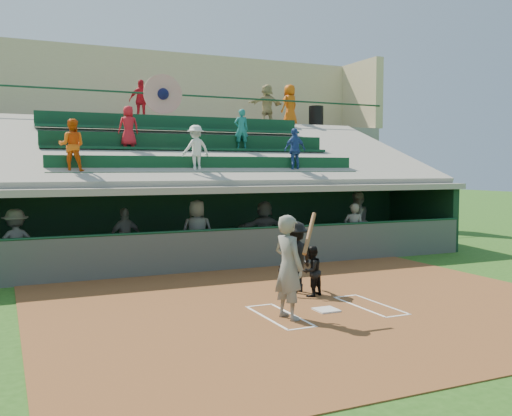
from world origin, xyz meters
name	(u,v)px	position (x,y,z in m)	size (l,w,h in m)	color
ground	(326,312)	(0.00, 0.00, 0.00)	(100.00, 100.00, 0.00)	#224E16
dirt_slab	(313,305)	(0.00, 0.50, 0.01)	(11.00, 9.00, 0.02)	brown
home_plate	(326,310)	(0.00, 0.00, 0.04)	(0.43, 0.43, 0.03)	silver
batters_box_chalk	(326,310)	(0.00, 0.00, 0.02)	(2.65, 1.85, 0.01)	white
dugout_floor	(210,260)	(0.00, 6.75, 0.02)	(16.00, 3.50, 0.04)	gray
concourse_slab	(154,180)	(0.00, 13.50, 2.30)	(20.00, 3.00, 4.60)	gray
grandstand	(174,183)	(-0.01, 10.51, 2.26)	(20.40, 10.40, 7.80)	#4A4F4B
batter_at_plate	(289,267)	(-0.94, -0.21, 0.99)	(0.93, 0.81, 1.95)	#61635D
catcher	(311,271)	(0.37, 1.23, 0.57)	(0.53, 0.41, 1.09)	black
home_umpire	(295,257)	(0.24, 1.75, 0.81)	(1.02, 0.59, 1.58)	black
dugout_bench	(194,248)	(-0.14, 7.87, 0.25)	(13.70, 0.41, 0.41)	olive
dugout_player_a	(16,243)	(-5.42, 6.05, 0.91)	(1.12, 0.64, 1.73)	#585A55
dugout_player_b	(125,237)	(-2.59, 6.45, 0.87)	(0.97, 0.40, 1.65)	#61635E
dugout_player_c	(197,233)	(-0.69, 5.88, 0.97)	(0.91, 0.59, 1.86)	#535651
dugout_player_d	(264,229)	(1.71, 6.53, 0.91)	(1.62, 0.52, 1.75)	#555753
dugout_player_e	(354,230)	(4.17, 5.28, 0.88)	(0.61, 0.40, 1.69)	#585A55
dugout_player_f	(357,221)	(5.09, 6.47, 1.02)	(0.96, 0.74, 1.97)	#61635D
trash_bin	(316,117)	(7.36, 13.12, 5.09)	(0.66, 0.66, 0.98)	black
concourse_staff_a	(141,101)	(-0.64, 12.78, 5.41)	(0.95, 0.40, 1.62)	red
concourse_staff_b	(290,105)	(5.68, 12.47, 5.48)	(0.86, 0.56, 1.77)	#C4520B
concourse_staff_c	(267,105)	(4.57, 12.41, 5.45)	(1.58, 0.50, 1.71)	tan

